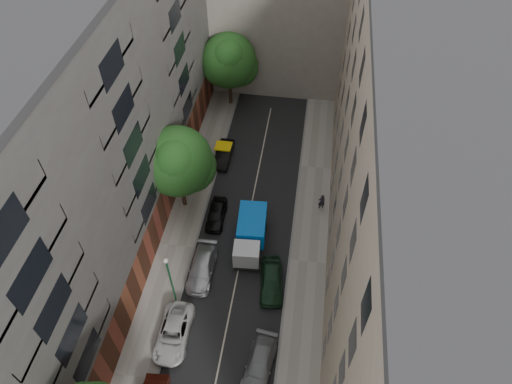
% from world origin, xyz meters
% --- Properties ---
extents(ground, '(120.00, 120.00, 0.00)m').
position_xyz_m(ground, '(0.00, 0.00, 0.00)').
color(ground, '#4C4C49').
rests_on(ground, ground).
extents(road_surface, '(8.00, 44.00, 0.02)m').
position_xyz_m(road_surface, '(0.00, 0.00, 0.01)').
color(road_surface, black).
rests_on(road_surface, ground).
extents(sidewalk_left, '(3.00, 44.00, 0.15)m').
position_xyz_m(sidewalk_left, '(-5.50, 0.00, 0.07)').
color(sidewalk_left, gray).
rests_on(sidewalk_left, ground).
extents(sidewalk_right, '(3.00, 44.00, 0.15)m').
position_xyz_m(sidewalk_right, '(5.50, 0.00, 0.07)').
color(sidewalk_right, gray).
rests_on(sidewalk_right, ground).
extents(building_left, '(8.00, 44.00, 20.00)m').
position_xyz_m(building_left, '(-11.00, 0.00, 10.00)').
color(building_left, '#494745').
rests_on(building_left, ground).
extents(building_right, '(8.00, 44.00, 20.00)m').
position_xyz_m(building_right, '(11.00, 0.00, 10.00)').
color(building_right, tan).
rests_on(building_right, ground).
extents(tarp_truck, '(2.51, 5.67, 2.56)m').
position_xyz_m(tarp_truck, '(0.60, 1.10, 1.41)').
color(tarp_truck, black).
rests_on(tarp_truck, ground).
extents(car_left_2, '(2.32, 4.87, 1.34)m').
position_xyz_m(car_left_2, '(-3.60, -7.80, 0.67)').
color(car_left_2, silver).
rests_on(car_left_2, ground).
extents(car_left_3, '(1.99, 4.76, 1.37)m').
position_xyz_m(car_left_3, '(-2.80, -2.20, 0.69)').
color(car_left_3, '#BCBCC1').
rests_on(car_left_3, ground).
extents(car_left_4, '(1.60, 3.84, 1.30)m').
position_xyz_m(car_left_4, '(-2.80, 3.40, 0.65)').
color(car_left_4, black).
rests_on(car_left_4, ground).
extents(car_left_5, '(1.47, 4.10, 1.34)m').
position_xyz_m(car_left_5, '(-3.60, 11.00, 0.67)').
color(car_left_5, black).
rests_on(car_left_5, ground).
extents(car_right_1, '(2.34, 4.67, 1.30)m').
position_xyz_m(car_right_1, '(2.80, -9.14, 0.65)').
color(car_right_1, slate).
rests_on(car_right_1, ground).
extents(car_right_2, '(2.29, 4.57, 1.50)m').
position_xyz_m(car_right_2, '(2.80, -2.60, 0.75)').
color(car_right_2, black).
rests_on(car_right_2, ground).
extents(tree_mid, '(6.08, 5.92, 8.35)m').
position_xyz_m(tree_mid, '(-5.88, 4.44, 5.40)').
color(tree_mid, '#382619').
rests_on(tree_mid, sidewalk_left).
extents(tree_far, '(5.94, 5.76, 8.25)m').
position_xyz_m(tree_far, '(-4.50, 19.89, 5.38)').
color(tree_far, '#382619').
rests_on(tree_far, sidewalk_left).
extents(lamp_post, '(0.36, 0.36, 5.72)m').
position_xyz_m(lamp_post, '(-4.20, -5.07, 3.73)').
color(lamp_post, '#1C6338').
rests_on(lamp_post, sidewalk_left).
extents(pedestrian, '(0.71, 0.57, 1.71)m').
position_xyz_m(pedestrian, '(6.24, 5.88, 1.00)').
color(pedestrian, black).
rests_on(pedestrian, sidewalk_right).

